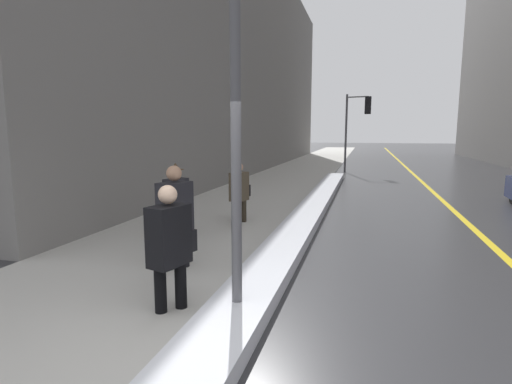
{
  "coord_description": "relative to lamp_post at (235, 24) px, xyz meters",
  "views": [
    {
      "loc": [
        1.59,
        -3.19,
        2.17
      ],
      "look_at": [
        -0.4,
        4.0,
        1.05
      ],
      "focal_mm": 28.0,
      "sensor_mm": 36.0,
      "label": 1
    }
  ],
  "objects": [
    {
      "name": "pedestrian_nearside",
      "position": [
        -0.84,
        -0.01,
        -2.44
      ],
      "size": [
        0.42,
        0.74,
        1.56
      ],
      "rotation": [
        0.0,
        0.0,
        -1.84
      ],
      "color": "black",
      "rests_on": "ground"
    },
    {
      "name": "ground_plane",
      "position": [
        -0.19,
        -1.02,
        -3.3
      ],
      "size": [
        160.0,
        160.0,
        0.0
      ],
      "primitive_type": "plane",
      "color": "#2D2D30"
    },
    {
      "name": "pedestrian_in_fedora",
      "position": [
        -2.26,
        2.99,
        -2.44
      ],
      "size": [
        0.4,
        0.54,
        1.56
      ],
      "rotation": [
        0.0,
        0.0,
        -1.84
      ],
      "color": "black",
      "rests_on": "ground"
    },
    {
      "name": "pedestrian_with_shoulder_bag",
      "position": [
        -1.51,
        4.79,
        -2.49
      ],
      "size": [
        0.39,
        0.71,
        1.45
      ],
      "rotation": [
        0.0,
        0.0,
        -1.84
      ],
      "color": "#2A241B",
      "rests_on": "ground"
    },
    {
      "name": "building_facade_left",
      "position": [
        -7.19,
        18.98,
        3.04
      ],
      "size": [
        6.0,
        36.0,
        12.67
      ],
      "color": "slate",
      "rests_on": "ground"
    },
    {
      "name": "traffic_light_near",
      "position": [
        0.94,
        17.88,
        -0.29
      ],
      "size": [
        1.3,
        0.35,
        4.15
      ],
      "rotation": [
        0.0,
        0.0,
        -0.16
      ],
      "color": "#515156",
      "rests_on": "ground"
    },
    {
      "name": "pedestrian_in_glasses",
      "position": [
        -1.48,
        1.39,
        -2.38
      ],
      "size": [
        0.45,
        0.6,
        1.66
      ],
      "rotation": [
        0.0,
        0.0,
        -1.84
      ],
      "color": "black",
      "rests_on": "ground"
    },
    {
      "name": "road_centre_stripe",
      "position": [
        3.81,
        13.98,
        -3.3
      ],
      "size": [
        0.16,
        80.0,
        0.0
      ],
      "color": "gold",
      "rests_on": "ground"
    },
    {
      "name": "lamp_post",
      "position": [
        0.0,
        0.0,
        0.0
      ],
      "size": [
        0.28,
        0.28,
        5.6
      ],
      "color": "#515156",
      "rests_on": "ground"
    },
    {
      "name": "snow_bank_curb",
      "position": [
        0.02,
        6.24,
        -3.19
      ],
      "size": [
        0.72,
        17.9,
        0.22
      ],
      "color": "silver",
      "rests_on": "ground"
    },
    {
      "name": "sidewalk_slab",
      "position": [
        -2.19,
        13.98,
        -3.29
      ],
      "size": [
        4.0,
        80.0,
        0.01
      ],
      "color": "#B2AFA8",
      "rests_on": "ground"
    }
  ]
}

